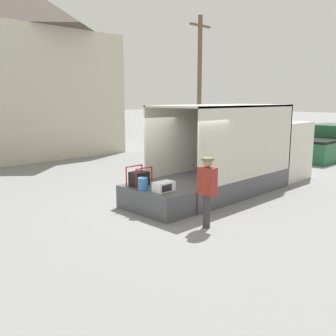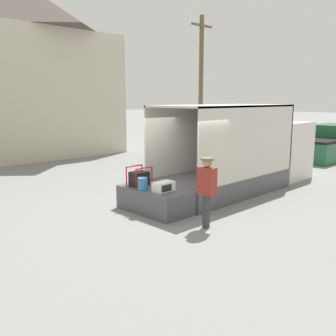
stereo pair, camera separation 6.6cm
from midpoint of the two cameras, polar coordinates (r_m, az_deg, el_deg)
The scene contains 10 objects.
ground_plane at distance 10.80m, azimuth 0.41°, elevation -5.98°, with size 160.00×160.00×0.00m, color gray.
box_truck at distance 13.78m, azimuth 12.90°, elevation 1.28°, with size 6.90×2.18×2.87m.
tailgate_deck at distance 10.34m, azimuth -1.79°, elevation -4.85°, with size 1.11×2.07×0.65m, color #4C4C51.
microwave at distance 9.86m, azimuth -0.47°, elevation -2.86°, with size 0.55×0.36×0.26m.
portable_generator at distance 10.58m, azimuth -4.15°, elevation -1.54°, with size 0.61×0.47×0.55m.
orange_bucket at distance 10.03m, azimuth -3.70°, elevation -2.43°, with size 0.27×0.27×0.34m.
worker_person at distance 8.90m, azimuth 6.13°, elevation -2.64°, with size 0.31×0.44×1.71m.
pickup_truck_green at distance 21.36m, azimuth 23.60°, elevation 3.29°, with size 5.38×1.98×1.74m.
house_backdrop at distance 22.69m, azimuth -19.06°, elevation 13.54°, with size 7.66×6.63×8.82m.
utility_pole at distance 24.14m, azimuth 5.13°, elevation 13.13°, with size 1.80×0.28×8.08m.
Camera 2 is at (-7.24, -7.40, 3.06)m, focal length 40.00 mm.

